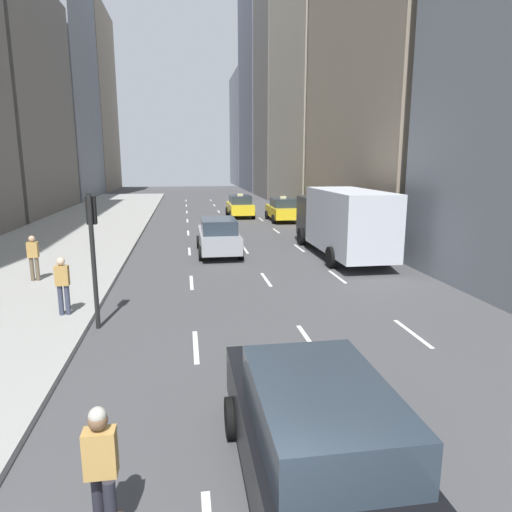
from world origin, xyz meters
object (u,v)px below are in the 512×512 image
at_px(traffic_light_pole, 93,239).
at_px(taxi_lead, 240,206).
at_px(box_truck, 342,220).
at_px(pedestrian_far_walking, 33,256).
at_px(sedan_silver_behind, 315,439).
at_px(pedestrian_mid_block, 63,283).
at_px(sedan_black_near, 219,236).
at_px(skateboarder, 102,470).
at_px(taxi_second, 282,209).

bearing_deg(traffic_light_pole, taxi_lead, 74.31).
bearing_deg(box_truck, pedestrian_far_walking, -166.30).
relative_size(sedan_silver_behind, pedestrian_mid_block, 3.02).
xyz_separation_m(sedan_black_near, skateboarder, (-2.58, -16.84, 0.08)).
xyz_separation_m(sedan_black_near, sedan_silver_behind, (-0.00, -16.58, 0.03)).
relative_size(skateboarder, pedestrian_far_walking, 1.06).
bearing_deg(sedan_black_near, taxi_second, 64.03).
bearing_deg(skateboarder, pedestrian_far_walking, 109.75).
xyz_separation_m(pedestrian_mid_block, traffic_light_pole, (1.03, -0.74, 1.34)).
distance_m(taxi_lead, sedan_black_near, 14.87).
distance_m(sedan_black_near, traffic_light_pole, 10.34).
height_order(pedestrian_far_walking, traffic_light_pole, traffic_light_pole).
relative_size(sedan_silver_behind, traffic_light_pole, 1.38).
height_order(sedan_silver_behind, traffic_light_pole, traffic_light_pole).
relative_size(taxi_lead, sedan_silver_behind, 0.88).
bearing_deg(taxi_lead, sedan_black_near, -100.86).
bearing_deg(traffic_light_pole, sedan_black_near, 67.27).
relative_size(taxi_lead, skateboarder, 2.52).
height_order(taxi_lead, sedan_black_near, taxi_lead).
xyz_separation_m(sedan_black_near, box_truck, (5.60, -1.51, 0.83)).
distance_m(taxi_second, box_truck, 13.03).
bearing_deg(pedestrian_mid_block, sedan_silver_behind, -57.73).
height_order(taxi_lead, pedestrian_far_walking, taxi_lead).
xyz_separation_m(box_truck, traffic_light_pole, (-9.55, -7.92, 0.70)).
distance_m(sedan_black_near, sedan_silver_behind, 16.58).
distance_m(pedestrian_mid_block, pedestrian_far_walking, 4.57).
relative_size(box_truck, skateboarder, 4.81).
bearing_deg(skateboarder, traffic_light_pole, 100.46).
distance_m(sedan_silver_behind, skateboarder, 2.60).
height_order(sedan_silver_behind, skateboarder, sedan_silver_behind).
relative_size(taxi_second, sedan_silver_behind, 0.88).
distance_m(taxi_lead, skateboarder, 31.90).
height_order(sedan_black_near, sedan_silver_behind, sedan_silver_behind).
height_order(taxi_lead, pedestrian_mid_block, taxi_lead).
height_order(taxi_lead, taxi_second, same).
height_order(skateboarder, pedestrian_mid_block, pedestrian_mid_block).
bearing_deg(pedestrian_mid_block, traffic_light_pole, -35.76).
relative_size(skateboarder, traffic_light_pole, 0.48).
relative_size(taxi_lead, taxi_second, 1.00).
bearing_deg(taxi_lead, sedan_silver_behind, -95.13).
xyz_separation_m(box_truck, skateboarder, (-8.18, -15.33, -0.75)).
bearing_deg(box_truck, sedan_black_near, 164.91).
xyz_separation_m(taxi_second, sedan_black_near, (-5.60, -11.50, 0.00)).
bearing_deg(sedan_silver_behind, taxi_lead, 84.87).
bearing_deg(pedestrian_mid_block, box_truck, 34.13).
relative_size(sedan_black_near, traffic_light_pole, 1.34).
xyz_separation_m(sedan_black_near, pedestrian_mid_block, (-4.98, -8.68, 0.19)).
relative_size(taxi_second, traffic_light_pole, 1.22).
relative_size(box_truck, traffic_light_pole, 2.33).
relative_size(taxi_second, pedestrian_mid_block, 2.67).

